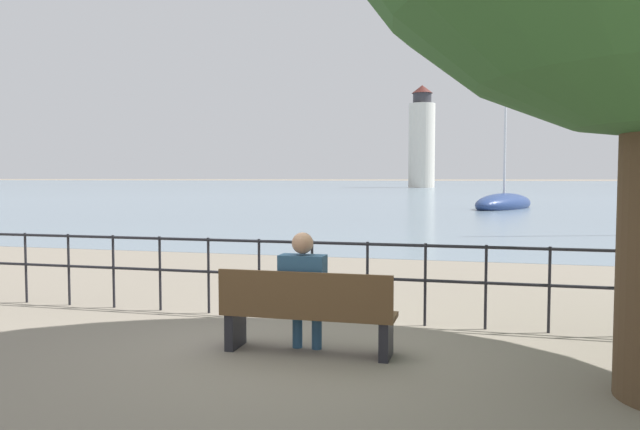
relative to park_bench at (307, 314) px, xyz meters
The scene contains 7 objects.
ground_plane 0.44m from the park_bench, 90.00° to the left, with size 1000.00×1000.00×0.00m, color gray.
harbor_water 157.87m from the park_bench, 90.00° to the left, with size 600.00×300.00×0.01m.
park_bench is the anchor object (origin of this frame).
seated_person_left 0.29m from the park_bench, 128.79° to the left, with size 0.49×0.35×1.30m.
promenade_railing 1.61m from the park_bench, 90.00° to the left, with size 12.62×0.04×1.05m.
sailboat_0 32.53m from the park_bench, 84.33° to the left, with size 4.69×7.10×7.83m.
harbor_lighthouse 105.88m from the park_bench, 94.43° to the left, with size 4.62×4.62×18.01m.
Camera 1 is at (1.75, -6.36, 1.88)m, focal length 35.00 mm.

